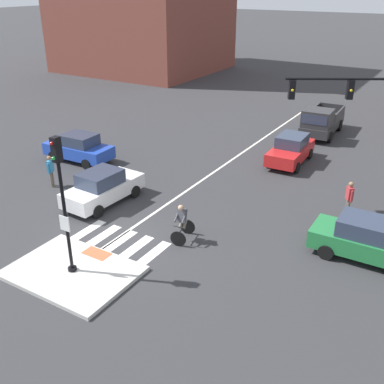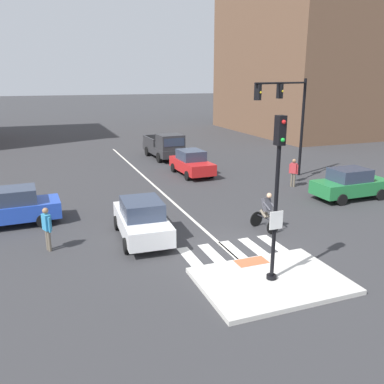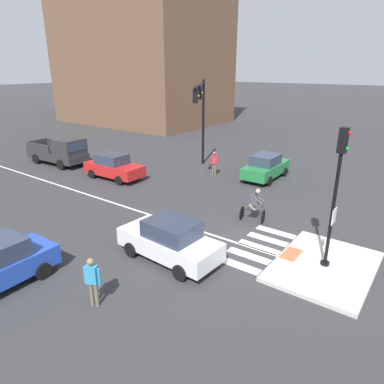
{
  "view_description": "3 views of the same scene",
  "coord_description": "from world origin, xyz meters",
  "px_view_note": "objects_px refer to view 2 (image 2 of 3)",
  "views": [
    {
      "loc": [
        10.79,
        -11.99,
        9.68
      ],
      "look_at": [
        1.06,
        4.06,
        0.89
      ],
      "focal_mm": 42.44,
      "sensor_mm": 36.0,
      "label": 1
    },
    {
      "loc": [
        -6.37,
        -12.34,
        6.19
      ],
      "look_at": [
        -0.2,
        3.94,
        1.27
      ],
      "focal_mm": 37.77,
      "sensor_mm": 36.0,
      "label": 2
    },
    {
      "loc": [
        -11.86,
        -5.23,
        7.01
      ],
      "look_at": [
        -0.6,
        3.1,
        1.96
      ],
      "focal_mm": 32.49,
      "sensor_mm": 36.0,
      "label": 3
    }
  ],
  "objects_px": {
    "signal_pole": "(277,185)",
    "pedestrian_waiting_far_side": "(294,171)",
    "car_white_westbound_near": "(142,219)",
    "pickup_truck_charcoal_eastbound_distant": "(165,147)",
    "car_blue_cross_left": "(11,207)",
    "pedestrian_at_curb_left": "(47,226)",
    "traffic_light_mast": "(289,110)",
    "car_red_eastbound_far": "(192,163)",
    "cyclist": "(266,211)",
    "car_green_cross_right": "(350,184)"
  },
  "relations": [
    {
      "from": "car_white_westbound_near",
      "to": "pedestrian_waiting_far_side",
      "type": "bearing_deg",
      "value": 24.48
    },
    {
      "from": "traffic_light_mast",
      "to": "car_white_westbound_near",
      "type": "distance_m",
      "value": 12.74
    },
    {
      "from": "car_white_westbound_near",
      "to": "car_green_cross_right",
      "type": "relative_size",
      "value": 1.01
    },
    {
      "from": "signal_pole",
      "to": "cyclist",
      "type": "xyz_separation_m",
      "value": [
        2.17,
        4.03,
        -2.31
      ]
    },
    {
      "from": "car_white_westbound_near",
      "to": "car_blue_cross_left",
      "type": "height_order",
      "value": "same"
    },
    {
      "from": "car_red_eastbound_far",
      "to": "traffic_light_mast",
      "type": "bearing_deg",
      "value": -36.44
    },
    {
      "from": "cyclist",
      "to": "car_green_cross_right",
      "type": "bearing_deg",
      "value": 20.85
    },
    {
      "from": "pedestrian_at_curb_left",
      "to": "pedestrian_waiting_far_side",
      "type": "xyz_separation_m",
      "value": [
        13.8,
        4.58,
        0.0
      ]
    },
    {
      "from": "car_red_eastbound_far",
      "to": "car_green_cross_right",
      "type": "distance_m",
      "value": 10.05
    },
    {
      "from": "pedestrian_at_curb_left",
      "to": "pickup_truck_charcoal_eastbound_distant",
      "type": "bearing_deg",
      "value": 58.9
    },
    {
      "from": "pickup_truck_charcoal_eastbound_distant",
      "to": "traffic_light_mast",
      "type": "bearing_deg",
      "value": -62.6
    },
    {
      "from": "pickup_truck_charcoal_eastbound_distant",
      "to": "signal_pole",
      "type": "bearing_deg",
      "value": -97.92
    },
    {
      "from": "pickup_truck_charcoal_eastbound_distant",
      "to": "cyclist",
      "type": "height_order",
      "value": "pickup_truck_charcoal_eastbound_distant"
    },
    {
      "from": "signal_pole",
      "to": "car_white_westbound_near",
      "type": "bearing_deg",
      "value": 120.01
    },
    {
      "from": "signal_pole",
      "to": "cyclist",
      "type": "height_order",
      "value": "signal_pole"
    },
    {
      "from": "car_blue_cross_left",
      "to": "pickup_truck_charcoal_eastbound_distant",
      "type": "height_order",
      "value": "pickup_truck_charcoal_eastbound_distant"
    },
    {
      "from": "car_white_westbound_near",
      "to": "pedestrian_waiting_far_side",
      "type": "relative_size",
      "value": 2.5
    },
    {
      "from": "pedestrian_at_curb_left",
      "to": "car_white_westbound_near",
      "type": "bearing_deg",
      "value": -1.47
    },
    {
      "from": "car_white_westbound_near",
      "to": "signal_pole",
      "type": "bearing_deg",
      "value": -59.99
    },
    {
      "from": "car_red_eastbound_far",
      "to": "pedestrian_waiting_far_side",
      "type": "bearing_deg",
      "value": -47.83
    },
    {
      "from": "car_blue_cross_left",
      "to": "car_white_westbound_near",
      "type": "bearing_deg",
      "value": -35.59
    },
    {
      "from": "car_white_westbound_near",
      "to": "traffic_light_mast",
      "type": "bearing_deg",
      "value": 29.66
    },
    {
      "from": "pedestrian_at_curb_left",
      "to": "signal_pole",
      "type": "bearing_deg",
      "value": -38.41
    },
    {
      "from": "signal_pole",
      "to": "pedestrian_waiting_far_side",
      "type": "bearing_deg",
      "value": 52.72
    },
    {
      "from": "cyclist",
      "to": "car_blue_cross_left",
      "type": "bearing_deg",
      "value": 155.73
    },
    {
      "from": "signal_pole",
      "to": "pedestrian_at_curb_left",
      "type": "bearing_deg",
      "value": 141.59
    },
    {
      "from": "signal_pole",
      "to": "pickup_truck_charcoal_eastbound_distant",
      "type": "relative_size",
      "value": 0.97
    },
    {
      "from": "car_red_eastbound_far",
      "to": "pedestrian_at_curb_left",
      "type": "distance_m",
      "value": 13.34
    },
    {
      "from": "car_blue_cross_left",
      "to": "pickup_truck_charcoal_eastbound_distant",
      "type": "distance_m",
      "value": 16.02
    },
    {
      "from": "pedestrian_at_curb_left",
      "to": "car_green_cross_right",
      "type": "bearing_deg",
      "value": 5.44
    },
    {
      "from": "car_white_westbound_near",
      "to": "pedestrian_waiting_far_side",
      "type": "height_order",
      "value": "pedestrian_waiting_far_side"
    },
    {
      "from": "signal_pole",
      "to": "car_blue_cross_left",
      "type": "height_order",
      "value": "signal_pole"
    },
    {
      "from": "signal_pole",
      "to": "traffic_light_mast",
      "type": "relative_size",
      "value": 0.82
    },
    {
      "from": "car_red_eastbound_far",
      "to": "pickup_truck_charcoal_eastbound_distant",
      "type": "relative_size",
      "value": 0.8
    },
    {
      "from": "car_green_cross_right",
      "to": "signal_pole",
      "type": "bearing_deg",
      "value": -143.3
    },
    {
      "from": "signal_pole",
      "to": "pedestrian_at_curb_left",
      "type": "distance_m",
      "value": 8.5
    },
    {
      "from": "pedestrian_at_curb_left",
      "to": "pedestrian_waiting_far_side",
      "type": "distance_m",
      "value": 14.54
    },
    {
      "from": "traffic_light_mast",
      "to": "car_green_cross_right",
      "type": "xyz_separation_m",
      "value": [
        1.05,
        -4.51,
        -3.56
      ]
    },
    {
      "from": "car_blue_cross_left",
      "to": "pedestrian_waiting_far_side",
      "type": "distance_m",
      "value": 15.23
    },
    {
      "from": "car_white_westbound_near",
      "to": "pickup_truck_charcoal_eastbound_distant",
      "type": "xyz_separation_m",
      "value": [
        5.74,
        15.48,
        0.17
      ]
    },
    {
      "from": "pedestrian_at_curb_left",
      "to": "car_red_eastbound_far",
      "type": "bearing_deg",
      "value": 45.83
    },
    {
      "from": "pedestrian_waiting_far_side",
      "to": "car_blue_cross_left",
      "type": "bearing_deg",
      "value": -175.66
    },
    {
      "from": "traffic_light_mast",
      "to": "pedestrian_waiting_far_side",
      "type": "xyz_separation_m",
      "value": [
        -0.37,
        -1.38,
        -3.39
      ]
    },
    {
      "from": "signal_pole",
      "to": "pedestrian_waiting_far_side",
      "type": "distance_m",
      "value": 12.37
    },
    {
      "from": "pedestrian_waiting_far_side",
      "to": "cyclist",
      "type": "bearing_deg",
      "value": -132.61
    },
    {
      "from": "pickup_truck_charcoal_eastbound_distant",
      "to": "cyclist",
      "type": "distance_m",
      "value": 16.48
    },
    {
      "from": "car_white_westbound_near",
      "to": "car_red_eastbound_far",
      "type": "distance_m",
      "value": 11.24
    },
    {
      "from": "car_blue_cross_left",
      "to": "cyclist",
      "type": "relative_size",
      "value": 2.47
    },
    {
      "from": "traffic_light_mast",
      "to": "car_green_cross_right",
      "type": "relative_size",
      "value": 1.5
    },
    {
      "from": "signal_pole",
      "to": "car_blue_cross_left",
      "type": "xyz_separation_m",
      "value": [
        -7.81,
        8.53,
        -2.37
      ]
    }
  ]
}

